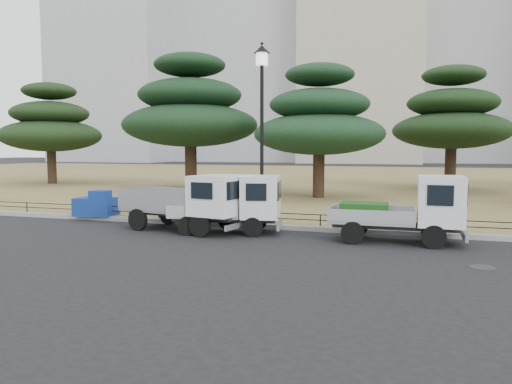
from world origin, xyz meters
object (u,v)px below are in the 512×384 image
(truck_kei_rear, at_px, (407,209))
(tarp_pile, at_px, (97,205))
(truck_large, at_px, (191,200))
(street_lamp, at_px, (262,104))
(truck_kei_front, at_px, (234,205))

(truck_kei_rear, relative_size, tarp_pile, 2.35)
(tarp_pile, bearing_deg, truck_large, -17.02)
(truck_large, bearing_deg, tarp_pile, 174.49)
(truck_large, distance_m, truck_kei_rear, 6.81)
(truck_large, height_order, truck_kei_rear, truck_kei_rear)
(truck_kei_rear, xyz_separation_m, street_lamp, (-4.83, 1.45, 3.27))
(truck_kei_rear, bearing_deg, street_lamp, 162.68)
(tarp_pile, bearing_deg, truck_kei_rear, -6.70)
(street_lamp, relative_size, tarp_pile, 3.81)
(street_lamp, bearing_deg, truck_large, -142.35)
(street_lamp, distance_m, tarp_pile, 7.60)
(truck_large, relative_size, truck_kei_rear, 1.22)
(truck_kei_front, distance_m, truck_kei_rear, 5.32)
(truck_kei_front, height_order, tarp_pile, truck_kei_front)
(truck_kei_rear, distance_m, street_lamp, 6.01)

